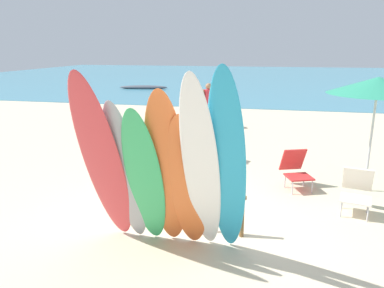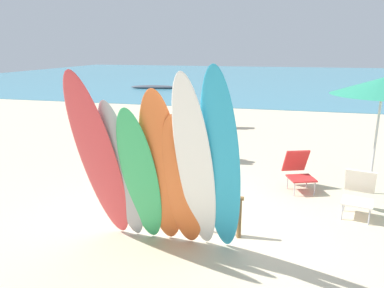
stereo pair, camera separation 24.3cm
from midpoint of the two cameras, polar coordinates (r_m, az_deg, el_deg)
name	(u,v)px [view 2 (the right image)]	position (r m, az deg, el deg)	size (l,w,h in m)	color
ground	(253,104)	(19.40, 9.92, 6.23)	(60.00, 60.00, 0.00)	beige
ocean_water	(269,77)	(37.54, 12.22, 10.24)	(60.00, 40.00, 0.02)	teal
surfboard_rack	(176,200)	(5.82, -1.26, -8.83)	(2.13, 0.07, 0.68)	brown
surfboard_red_0	(100,163)	(5.14, -12.97, -2.93)	(0.57, 0.08, 2.81)	#D13D42
surfboard_grey_1	(122,175)	(5.18, -9.54, -4.82)	(0.46, 0.08, 2.36)	#999EA3
surfboard_green_2	(141,180)	(5.07, -6.71, -5.60)	(0.52, 0.07, 2.31)	#38B266
surfboard_orange_3	(162,173)	(4.96, -3.28, -4.55)	(0.56, 0.08, 2.53)	orange
surfboard_orange_4	(183,185)	(4.96, -0.02, -6.41)	(0.56, 0.07, 2.21)	orange
surfboard_white_5	(196,172)	(4.67, 2.09, -4.36)	(0.47, 0.07, 2.83)	white
surfboard_teal_6	(221,170)	(4.63, 6.11, -4.11)	(0.49, 0.08, 2.88)	#289EC6
beachgoer_midbeach	(216,102)	(13.26, 4.25, 6.54)	(0.42, 0.50, 1.62)	#9E704C
beachgoer_by_water	(203,128)	(9.31, 2.51, 2.53)	(0.39, 0.46, 1.50)	#9E704C
beach_chair_red	(298,169)	(7.85, 17.19, -3.80)	(0.71, 0.83, 0.81)	#B7B7BC
beach_chair_blue	(359,191)	(7.09, 25.62, -6.71)	(0.65, 0.83, 0.79)	#B7B7BC
beach_umbrella	(383,86)	(7.82, 28.56, 7.95)	(1.88, 1.88, 2.32)	silver
distant_boat	(154,87)	(26.29, -5.67, 8.88)	(3.46, 1.11, 0.27)	#4C515B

